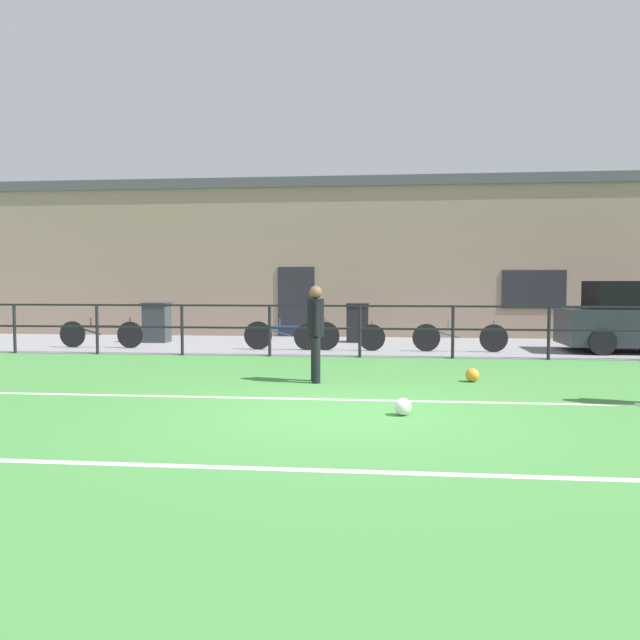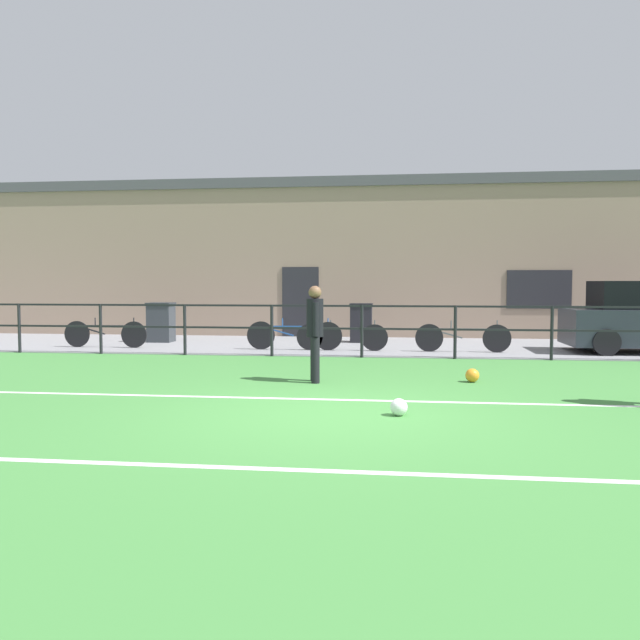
% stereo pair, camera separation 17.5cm
% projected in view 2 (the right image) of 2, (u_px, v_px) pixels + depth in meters
% --- Properties ---
extents(ground, '(60.00, 44.00, 0.04)m').
position_uv_depth(ground, '(335.00, 415.00, 8.01)').
color(ground, '#42843D').
extents(field_line_touchline, '(36.00, 0.11, 0.00)m').
position_uv_depth(field_line_touchline, '(341.00, 400.00, 8.92)').
color(field_line_touchline, white).
rests_on(field_line_touchline, ground).
extents(field_line_hash, '(36.00, 0.11, 0.00)m').
position_uv_depth(field_line_hash, '(307.00, 470.00, 5.57)').
color(field_line_hash, white).
rests_on(field_line_hash, ground).
extents(pavement_strip, '(48.00, 5.00, 0.02)m').
position_uv_depth(pavement_strip, '(367.00, 346.00, 16.43)').
color(pavement_strip, gray).
rests_on(pavement_strip, ground).
extents(perimeter_fence, '(36.07, 0.07, 1.15)m').
position_uv_depth(perimeter_fence, '(362.00, 323.00, 13.91)').
color(perimeter_fence, black).
rests_on(perimeter_fence, ground).
extents(clubhouse_facade, '(28.00, 2.56, 4.76)m').
position_uv_depth(clubhouse_facade, '(373.00, 258.00, 19.95)').
color(clubhouse_facade, gray).
rests_on(clubhouse_facade, ground).
extents(player_goalkeeper, '(0.28, 0.43, 1.59)m').
position_uv_depth(player_goalkeeper, '(315.00, 328.00, 10.46)').
color(player_goalkeeper, black).
rests_on(player_goalkeeper, ground).
extents(soccer_ball_match, '(0.21, 0.21, 0.21)m').
position_uv_depth(soccer_ball_match, '(399.00, 407.00, 7.86)').
color(soccer_ball_match, white).
rests_on(soccer_ball_match, ground).
extents(soccer_ball_spare, '(0.23, 0.23, 0.23)m').
position_uv_depth(soccer_ball_spare, '(472.00, 375.00, 10.49)').
color(soccer_ball_spare, orange).
rests_on(soccer_ball_spare, ground).
extents(bicycle_parked_0, '(2.20, 0.04, 0.75)m').
position_uv_depth(bicycle_parked_0, '(463.00, 338.00, 14.84)').
color(bicycle_parked_0, black).
rests_on(bicycle_parked_0, pavement_strip).
extents(bicycle_parked_1, '(2.31, 0.04, 0.77)m').
position_uv_depth(bicycle_parked_1, '(294.00, 335.00, 15.32)').
color(bicycle_parked_1, black).
rests_on(bicycle_parked_1, pavement_strip).
extents(bicycle_parked_2, '(2.15, 0.04, 0.75)m').
position_uv_depth(bicycle_parked_2, '(105.00, 334.00, 15.90)').
color(bicycle_parked_2, black).
rests_on(bicycle_parked_2, pavement_strip).
extents(bicycle_parked_3, '(2.18, 0.04, 0.73)m').
position_uv_depth(bicycle_parked_3, '(342.00, 337.00, 15.18)').
color(bicycle_parked_3, black).
rests_on(bicycle_parked_3, pavement_strip).
extents(trash_bin_0, '(0.68, 0.58, 1.07)m').
position_uv_depth(trash_bin_0, '(161.00, 322.00, 17.37)').
color(trash_bin_0, '#33383D').
rests_on(trash_bin_0, pavement_strip).
extents(trash_bin_1, '(0.61, 0.52, 1.06)m').
position_uv_depth(trash_bin_1, '(361.00, 323.00, 17.27)').
color(trash_bin_1, black).
rests_on(trash_bin_1, pavement_strip).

